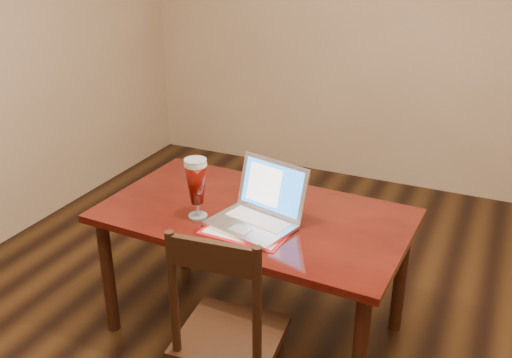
% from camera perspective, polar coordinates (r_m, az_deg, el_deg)
% --- Properties ---
extents(dining_table, '(1.45, 0.86, 0.95)m').
position_cam_1_polar(dining_table, '(2.68, -0.37, -4.64)').
color(dining_table, '#4E110A').
rests_on(dining_table, ground).
extents(dining_chair, '(0.43, 0.42, 0.93)m').
position_cam_1_polar(dining_chair, '(2.29, -2.86, -15.37)').
color(dining_chair, black).
rests_on(dining_chair, ground).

